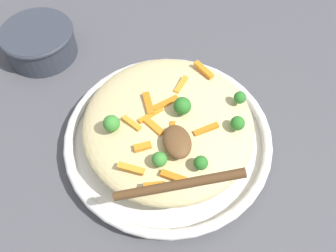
% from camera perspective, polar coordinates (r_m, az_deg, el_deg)
% --- Properties ---
extents(ground_plane, '(2.40, 2.40, 0.00)m').
position_cam_1_polar(ground_plane, '(0.62, -0.00, -2.96)').
color(ground_plane, '#4C4C51').
extents(serving_bowl, '(0.35, 0.35, 0.04)m').
position_cam_1_polar(serving_bowl, '(0.60, -0.00, -1.99)').
color(serving_bowl, white).
rests_on(serving_bowl, ground_plane).
extents(pasta_mound, '(0.28, 0.28, 0.07)m').
position_cam_1_polar(pasta_mound, '(0.56, -0.00, 0.30)').
color(pasta_mound, '#DBC689').
rests_on(pasta_mound, serving_bowl).
extents(carrot_piece_0, '(0.03, 0.01, 0.01)m').
position_cam_1_polar(carrot_piece_0, '(0.52, 0.94, -0.46)').
color(carrot_piece_0, orange).
rests_on(carrot_piece_0, pasta_mound).
extents(carrot_piece_1, '(0.04, 0.03, 0.01)m').
position_cam_1_polar(carrot_piece_1, '(0.52, -2.26, -0.09)').
color(carrot_piece_1, orange).
rests_on(carrot_piece_1, pasta_mound).
extents(carrot_piece_2, '(0.03, 0.03, 0.01)m').
position_cam_1_polar(carrot_piece_2, '(0.57, 2.12, 6.69)').
color(carrot_piece_2, orange).
rests_on(carrot_piece_2, pasta_mound).
extents(carrot_piece_3, '(0.02, 0.04, 0.01)m').
position_cam_1_polar(carrot_piece_3, '(0.54, -0.03, 3.77)').
color(carrot_piece_3, orange).
rests_on(carrot_piece_3, pasta_mound).
extents(carrot_piece_4, '(0.02, 0.04, 0.01)m').
position_cam_1_polar(carrot_piece_4, '(0.53, -2.78, 1.63)').
color(carrot_piece_4, orange).
rests_on(carrot_piece_4, pasta_mound).
extents(carrot_piece_5, '(0.03, 0.04, 0.01)m').
position_cam_1_polar(carrot_piece_5, '(0.49, 0.90, -8.21)').
color(carrot_piece_5, orange).
rests_on(carrot_piece_5, pasta_mound).
extents(carrot_piece_6, '(0.01, 0.03, 0.01)m').
position_cam_1_polar(carrot_piece_6, '(0.51, -4.13, -3.40)').
color(carrot_piece_6, orange).
rests_on(carrot_piece_6, pasta_mound).
extents(carrot_piece_7, '(0.04, 0.01, 0.01)m').
position_cam_1_polar(carrot_piece_7, '(0.51, 2.15, -2.61)').
color(carrot_piece_7, orange).
rests_on(carrot_piece_7, pasta_mound).
extents(carrot_piece_8, '(0.04, 0.03, 0.01)m').
position_cam_1_polar(carrot_piece_8, '(0.60, 5.81, 9.08)').
color(carrot_piece_8, orange).
rests_on(carrot_piece_8, pasta_mound).
extents(carrot_piece_9, '(0.02, 0.04, 0.01)m').
position_cam_1_polar(carrot_piece_9, '(0.52, 6.18, -0.54)').
color(carrot_piece_9, orange).
rests_on(carrot_piece_9, pasta_mound).
extents(carrot_piece_10, '(0.01, 0.03, 0.01)m').
position_cam_1_polar(carrot_piece_10, '(0.48, -2.21, -9.66)').
color(carrot_piece_10, orange).
rests_on(carrot_piece_10, pasta_mound).
extents(carrot_piece_11, '(0.03, 0.03, 0.01)m').
position_cam_1_polar(carrot_piece_11, '(0.53, -5.90, 0.41)').
color(carrot_piece_11, orange).
rests_on(carrot_piece_11, pasta_mound).
extents(carrot_piece_12, '(0.03, 0.04, 0.01)m').
position_cam_1_polar(carrot_piece_12, '(0.49, -6.03, -6.86)').
color(carrot_piece_12, orange).
rests_on(carrot_piece_12, pasta_mound).
extents(carrot_piece_13, '(0.04, 0.01, 0.01)m').
position_cam_1_polar(carrot_piece_13, '(0.54, -3.20, 3.61)').
color(carrot_piece_13, orange).
rests_on(carrot_piece_13, pasta_mound).
extents(broccoli_floret_0, '(0.02, 0.02, 0.02)m').
position_cam_1_polar(broccoli_floret_0, '(0.49, -1.40, -5.45)').
color(broccoli_floret_0, '#377928').
rests_on(broccoli_floret_0, pasta_mound).
extents(broccoli_floret_1, '(0.02, 0.02, 0.02)m').
position_cam_1_polar(broccoli_floret_1, '(0.53, 11.21, 0.43)').
color(broccoli_floret_1, '#296820').
rests_on(broccoli_floret_1, pasta_mound).
extents(broccoli_floret_2, '(0.03, 0.03, 0.03)m').
position_cam_1_polar(broccoli_floret_2, '(0.52, 2.33, 3.25)').
color(broccoli_floret_2, '#296820').
rests_on(broccoli_floret_2, pasta_mound).
extents(broccoli_floret_3, '(0.02, 0.02, 0.03)m').
position_cam_1_polar(broccoli_floret_3, '(0.52, -9.14, 0.39)').
color(broccoli_floret_3, '#377928').
rests_on(broccoli_floret_3, pasta_mound).
extents(broccoli_floret_4, '(0.02, 0.02, 0.02)m').
position_cam_1_polar(broccoli_floret_4, '(0.49, 5.35, -5.98)').
color(broccoli_floret_4, '#296820').
rests_on(broccoli_floret_4, pasta_mound).
extents(broccoli_floret_5, '(0.02, 0.02, 0.02)m').
position_cam_1_polar(broccoli_floret_5, '(0.56, 11.50, 4.69)').
color(broccoli_floret_5, '#296820').
rests_on(broccoli_floret_5, pasta_mound).
extents(serving_spoon, '(0.13, 0.16, 0.08)m').
position_cam_1_polar(serving_spoon, '(0.47, 1.09, -5.03)').
color(serving_spoon, brown).
rests_on(serving_spoon, pasta_mound).
extents(companion_bowl, '(0.15, 0.15, 0.06)m').
position_cam_1_polar(companion_bowl, '(0.77, -20.19, 12.85)').
color(companion_bowl, '#333842').
rests_on(companion_bowl, ground_plane).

